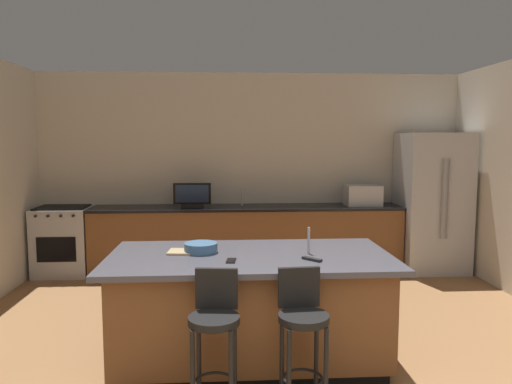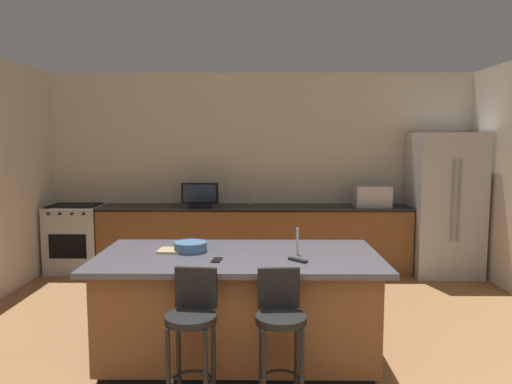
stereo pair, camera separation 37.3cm
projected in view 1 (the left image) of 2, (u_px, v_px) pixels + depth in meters
The scene contains 15 objects.
wall_back at pixel (252, 171), 7.02m from camera, with size 6.52×0.12×2.78m, color beige.
counter_back at pixel (247, 239), 6.74m from camera, with size 4.28×0.62×0.92m.
kitchen_island at pixel (250, 307), 3.97m from camera, with size 2.30×1.16×0.91m.
refrigerator at pixel (432, 202), 6.76m from camera, with size 0.88×0.81×1.93m.
range_oven at pixel (64, 241), 6.58m from camera, with size 0.72×0.63×0.94m.
microwave at pixel (363, 195), 6.78m from camera, with size 0.48×0.36×0.29m, color #B7BABF.
tv_monitor at pixel (192, 196), 6.58m from camera, with size 0.51×0.16×0.33m.
sink_faucet_back at pixel (242, 197), 6.77m from camera, with size 0.02×0.02×0.24m, color #B2B2B7.
sink_faucet_island at pixel (309, 240), 3.94m from camera, with size 0.02×0.02×0.22m, color #B2B2B7.
bar_stool_left at pixel (215, 330), 3.18m from camera, with size 0.34×0.35×0.97m.
bar_stool_right at pixel (302, 328), 3.24m from camera, with size 0.34×0.35×0.96m.
fruit_bowl at pixel (201, 248), 3.99m from camera, with size 0.27×0.27×0.08m, color #3F668C.
cell_phone at pixel (231, 261), 3.71m from camera, with size 0.07×0.15×0.01m, color black.
tv_remote at pixel (312, 259), 3.73m from camera, with size 0.04×0.17×0.02m, color black.
cutting_board at pixel (186, 252), 3.98m from camera, with size 0.29×0.20×0.02m, color tan.
Camera 1 is at (-0.37, -1.81, 1.83)m, focal length 33.86 mm.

